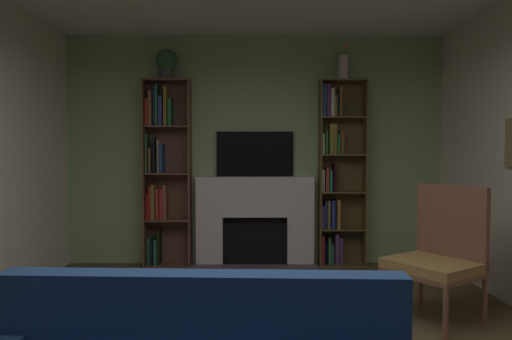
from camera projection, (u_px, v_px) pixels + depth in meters
wall_back_accent at (255, 150)px, 6.11m from camera, size 4.74×0.06×2.81m
fireplace at (255, 219)px, 6.01m from camera, size 1.53×0.50×1.09m
tv at (255, 154)px, 6.05m from camera, size 0.94×0.06×0.55m
bookshelf_left at (163, 170)px, 5.98m from camera, size 0.56×0.28×2.25m
bookshelf_right at (337, 174)px, 6.00m from camera, size 0.56×0.27×2.25m
potted_plant at (166, 62)px, 5.87m from camera, size 0.26×0.26×0.36m
vase_with_flowers at (343, 67)px, 5.89m from camera, size 0.12×0.12×0.43m
armchair at (439, 253)px, 4.12m from camera, size 0.85×0.87×1.12m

